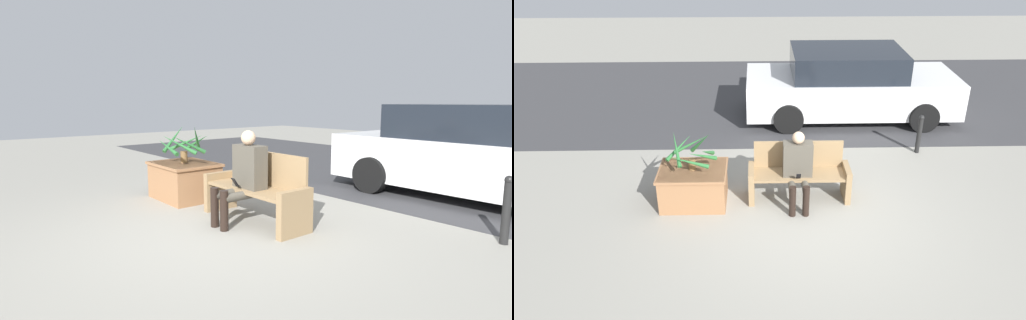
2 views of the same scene
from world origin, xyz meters
TOP-DOWN VIEW (x-y plane):
  - ground_plane at (0.00, 0.00)m, footprint 30.00×30.00m
  - road_surface at (0.00, 5.42)m, footprint 20.00×6.00m
  - bench at (-0.19, 0.66)m, footprint 1.60×0.51m
  - person_seated at (-0.23, 0.47)m, footprint 0.45×0.64m
  - planter_box at (-1.85, 0.53)m, footprint 1.06×0.84m
  - potted_plant at (-1.83, 0.53)m, footprint 0.80×0.80m
  - parked_car at (1.16, 4.06)m, footprint 4.50×1.98m
  - bollard_post at (2.19, 2.19)m, footprint 0.10×0.10m

SIDE VIEW (x-z plane):
  - ground_plane at x=0.00m, z-range 0.00..0.00m
  - road_surface at x=0.00m, z-range 0.00..0.01m
  - planter_box at x=-1.85m, z-range 0.02..0.60m
  - bollard_post at x=2.19m, z-range 0.02..0.78m
  - bench at x=-0.19m, z-range -0.03..0.86m
  - person_seated at x=-0.23m, z-range 0.05..1.24m
  - parked_car at x=1.16m, z-range -0.02..1.48m
  - potted_plant at x=-1.83m, z-range 0.57..1.18m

